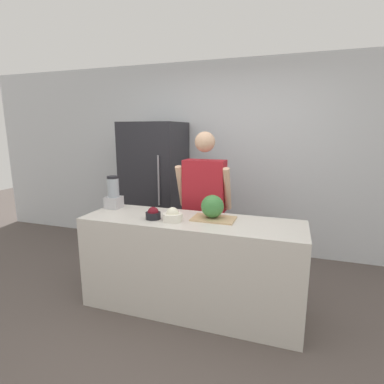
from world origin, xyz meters
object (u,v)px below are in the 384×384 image
refrigerator (156,188)px  watermelon (212,206)px  blender (113,194)px  bowl_cherries (153,214)px  bowl_cream (173,216)px  person (204,207)px

refrigerator → watermelon: 1.59m
refrigerator → blender: (0.03, -1.08, 0.14)m
bowl_cherries → refrigerator: bearing=114.4°
bowl_cream → watermelon: bearing=28.5°
bowl_cream → person: bearing=82.2°
refrigerator → blender: 1.09m
refrigerator → bowl_cherries: refrigerator is taller
person → watermelon: 0.59m
refrigerator → bowl_cream: 1.53m
refrigerator → person: 1.08m
refrigerator → watermelon: (1.11, -1.14, 0.11)m
bowl_cream → blender: size_ratio=0.53×
person → bowl_cream: (-0.10, -0.70, 0.08)m
bowl_cherries → bowl_cream: (0.19, -0.00, 0.00)m
refrigerator → watermelon: size_ratio=8.56×
person → watermelon: person is taller
bowl_cherries → blender: (-0.56, 0.23, 0.10)m
watermelon → blender: (-1.08, 0.06, 0.03)m
blender → bowl_cream: bearing=-17.2°
refrigerator → person: bearing=-35.1°
person → blender: (-0.85, -0.46, 0.18)m
watermelon → person: bearing=113.4°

